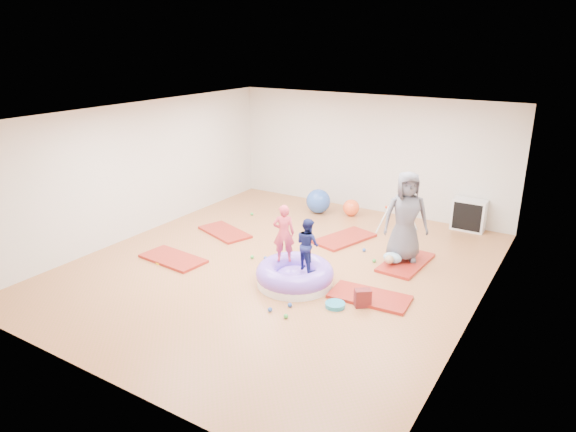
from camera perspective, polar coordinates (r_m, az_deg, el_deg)
The scene contains 19 objects.
room at distance 9.14m, azimuth -0.99°, elevation 2.44°, with size 7.01×8.01×2.81m.
gym_mat_front_left at distance 10.12m, azimuth -12.66°, elevation -4.64°, with size 1.29×0.64×0.05m, color #A1221D.
gym_mat_mid_left at distance 11.28m, azimuth -7.05°, elevation -1.78°, with size 1.25×0.62×0.05m, color #A1221D.
gym_mat_center_back at distance 10.90m, azimuth 6.29°, elevation -2.50°, with size 1.34×0.67×0.06m, color #A1221D.
gym_mat_right at distance 8.59m, azimuth 9.05°, elevation -8.87°, with size 1.29×0.64×0.05m, color #A1221D.
gym_mat_rear_right at distance 9.96m, azimuth 12.96°, elevation -5.06°, with size 1.33×0.67×0.06m, color #A1221D.
inflatable_cushion at distance 8.89m, azimuth 0.76°, elevation -6.60°, with size 1.35×1.35×0.42m.
child_pink at distance 8.81m, azimuth -0.47°, elevation -1.62°, with size 0.38×0.25×1.03m, color #CF3949.
child_navy at distance 8.52m, azimuth 2.20°, elevation -2.84°, with size 0.44×0.34×0.90m, color navy.
adult_caregiver at distance 9.73m, azimuth 12.96°, elevation -0.06°, with size 0.83×0.54×1.70m, color #51515A.
infant at distance 9.75m, azimuth 11.45°, elevation -4.61°, with size 0.35×0.36×0.21m.
ball_pit_balls at distance 9.52m, azimuth 0.66°, elevation -5.62°, with size 3.64×3.71×0.07m.
exercise_ball_blue at distance 12.45m, azimuth 3.39°, elevation 1.66°, with size 0.59×0.59×0.59m, color #294FA6.
exercise_ball_orange at distance 12.35m, azimuth 7.03°, elevation 0.93°, with size 0.40×0.40×0.40m, color #FF5928.
infant_play_gym at distance 11.37m, azimuth 12.09°, elevation -0.05°, with size 0.73×0.69×0.56m.
cube_shelf at distance 11.95m, azimuth 19.44°, elevation 0.11°, with size 0.70×0.35×0.70m.
balance_disc at distance 8.27m, azimuth 5.26°, elevation -9.81°, with size 0.32×0.32×0.07m, color teal.
backpack at distance 8.28m, azimuth 8.29°, elevation -9.00°, with size 0.25×0.16×0.29m, color #AB1E20.
yellow_toy at distance 10.04m, azimuth -13.92°, elevation -5.01°, with size 0.20×0.20×0.03m, color yellow.
Camera 1 is at (4.73, -7.36, 4.03)m, focal length 32.00 mm.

